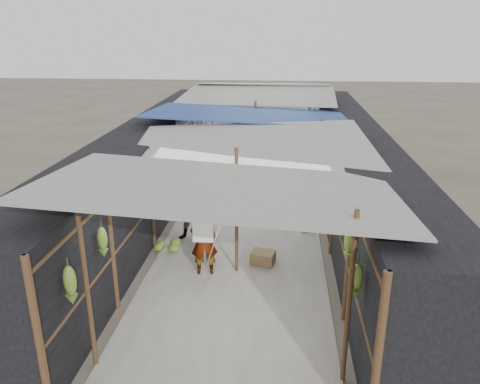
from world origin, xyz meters
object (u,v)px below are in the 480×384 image
(black_basin, at_px, (303,181))
(vendor_elderly, at_px, (204,241))
(shopper_blue, at_px, (192,210))
(vendor_seated, at_px, (278,160))
(crate_near, at_px, (275,213))

(black_basin, height_order, vendor_elderly, vendor_elderly)
(shopper_blue, height_order, vendor_seated, shopper_blue)
(vendor_seated, bearing_deg, crate_near, -18.52)
(vendor_seated, bearing_deg, vendor_elderly, -28.70)
(crate_near, distance_m, vendor_elderly, 3.37)
(vendor_seated, bearing_deg, black_basin, 14.19)
(crate_near, xyz_separation_m, shopper_blue, (-1.87, -1.53, 0.63))
(black_basin, bearing_deg, vendor_elderly, -109.72)
(crate_near, relative_size, black_basin, 0.95)
(shopper_blue, xyz_separation_m, vendor_seated, (1.89, 5.89, -0.38))
(shopper_blue, bearing_deg, crate_near, 43.96)
(vendor_elderly, height_order, vendor_seated, vendor_elderly)
(vendor_seated, bearing_deg, shopper_blue, -35.97)
(vendor_elderly, xyz_separation_m, vendor_seated, (1.38, 7.40, -0.33))
(black_basin, height_order, vendor_seated, vendor_seated)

